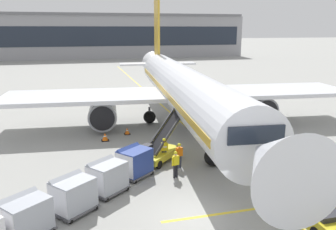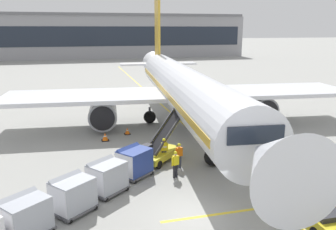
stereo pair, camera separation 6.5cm
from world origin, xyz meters
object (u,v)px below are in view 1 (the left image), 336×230
object	(u,v)px
belt_loader	(161,147)
ground_crew_wingwalker	(179,154)
baggage_cart_lead	(134,161)
ground_crew_marshaller	(128,166)
baggage_cart_third	(73,194)
ground_crew_by_loader	(164,148)
baggage_cart_fourth	(25,216)
safety_cone_wingtip	(105,137)
safety_cone_engine_keepout	(127,131)
parked_airplane	(182,88)
baggage_cart_second	(107,176)
ground_crew_by_carts	(176,163)

from	to	relation	value
belt_loader	ground_crew_wingwalker	bearing A→B (deg)	-64.64
baggage_cart_lead	ground_crew_marshaller	bearing A→B (deg)	-124.61
baggage_cart_third	ground_crew_by_loader	distance (m)	8.13
baggage_cart_fourth	safety_cone_wingtip	distance (m)	13.58
belt_loader	safety_cone_engine_keepout	size ratio (longest dim) A/B	7.31
parked_airplane	belt_loader	world-z (taller)	parked_airplane
parked_airplane	ground_crew_marshaller	bearing A→B (deg)	-120.63
baggage_cart_third	safety_cone_engine_keepout	world-z (taller)	baggage_cart_third
baggage_cart_second	baggage_cart_fourth	bearing A→B (deg)	-139.34
belt_loader	baggage_cart_second	world-z (taller)	belt_loader
baggage_cart_lead	ground_crew_by_carts	size ratio (longest dim) A/B	1.50
baggage_cart_lead	baggage_cart_third	distance (m)	5.13
baggage_cart_third	ground_crew_wingwalker	distance (m)	7.94
baggage_cart_second	baggage_cart_fourth	world-z (taller)	same
belt_loader	baggage_cart_third	bearing A→B (deg)	-135.38
baggage_cart_second	ground_crew_by_carts	bearing A→B (deg)	12.76
ground_crew_marshaller	safety_cone_wingtip	xyz separation A→B (m)	(-0.72, 8.33, -0.66)
belt_loader	safety_cone_wingtip	xyz separation A→B (m)	(-3.46, 5.33, -0.59)
belt_loader	ground_crew_wingwalker	distance (m)	1.96
ground_crew_marshaller	ground_crew_by_loader	bearing A→B (deg)	41.29
baggage_cart_third	safety_cone_engine_keepout	distance (m)	13.35
parked_airplane	baggage_cart_lead	size ratio (longest dim) A/B	16.55
ground_crew_by_loader	ground_crew_marshaller	size ratio (longest dim) A/B	1.00
ground_crew_marshaller	ground_crew_wingwalker	world-z (taller)	same
belt_loader	safety_cone_engine_keepout	distance (m)	6.84
baggage_cart_second	ground_crew_wingwalker	xyz separation A→B (m)	(4.95, 2.37, -0.00)
baggage_cart_second	ground_crew_by_loader	xyz separation A→B (m)	(4.24, 3.65, -0.00)
belt_loader	baggage_cart_lead	size ratio (longest dim) A/B	1.72
baggage_cart_lead	ground_crew_wingwalker	bearing A→B (deg)	10.02
baggage_cart_second	ground_crew_by_loader	world-z (taller)	baggage_cart_second
ground_crew_by_loader	ground_crew_wingwalker	distance (m)	1.47
belt_loader	ground_crew_marshaller	size ratio (longest dim) A/B	2.59
baggage_cart_second	safety_cone_engine_keepout	size ratio (longest dim) A/B	4.25
ground_crew_by_carts	parked_airplane	bearing A→B (deg)	71.41
safety_cone_wingtip	ground_crew_marshaller	bearing A→B (deg)	-85.03
ground_crew_by_carts	safety_cone_engine_keepout	bearing A→B (deg)	99.35
baggage_cart_third	ground_crew_marshaller	world-z (taller)	baggage_cart_third
belt_loader	baggage_cart_fourth	distance (m)	10.93
parked_airplane	ground_crew_wingwalker	xyz separation A→B (m)	(-3.32, -10.42, -2.53)
ground_crew_by_carts	safety_cone_wingtip	bearing A→B (deg)	113.25
baggage_cart_fourth	ground_crew_by_carts	world-z (taller)	baggage_cart_fourth
baggage_cart_second	baggage_cart_third	distance (m)	2.54
baggage_cart_fourth	ground_crew_wingwalker	distance (m)	10.50
baggage_cart_fourth	safety_cone_wingtip	bearing A→B (deg)	70.55
baggage_cart_second	safety_cone_wingtip	bearing A→B (deg)	86.10
ground_crew_by_carts	belt_loader	bearing A→B (deg)	93.40
baggage_cart_second	ground_crew_by_loader	distance (m)	5.59
baggage_cart_second	belt_loader	bearing A→B (deg)	45.22
baggage_cart_second	ground_crew_marshaller	distance (m)	1.78
parked_airplane	ground_crew_by_carts	xyz separation A→B (m)	(-3.97, -11.81, -2.53)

